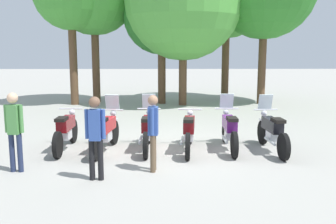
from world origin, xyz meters
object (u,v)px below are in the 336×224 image
person_2 (95,132)px  motorcycle_2 (148,130)px  motorcycle_4 (229,129)px  person_0 (153,128)px  person_1 (14,126)px  tree_3 (183,1)px  tree_2 (162,16)px  motorcycle_0 (66,130)px  motorcycle_5 (272,131)px  motorcycle_1 (106,131)px  motorcycle_3 (189,131)px

person_2 → motorcycle_2: bearing=-19.1°
motorcycle_4 → person_0: bearing=133.9°
person_1 → tree_3: size_ratio=0.23×
person_2 → tree_2: bearing=-3.9°
motorcycle_0 → motorcycle_5: size_ratio=1.00×
motorcycle_1 → person_0: (1.22, -1.59, 0.41)m
person_0 → motorcycle_3: bearing=66.8°
motorcycle_4 → person_0: 2.61m
motorcycle_2 → motorcycle_3: 1.05m
person_1 → tree_3: bearing=-16.7°
motorcycle_5 → tree_3: tree_3 is taller
person_0 → person_1: 2.86m
person_2 → tree_2: (1.24, 10.63, 3.05)m
tree_3 → person_0: bearing=-96.6°
motorcycle_5 → person_0: bearing=114.7°
motorcycle_5 → tree_3: (-1.83, 8.02, 4.11)m
motorcycle_1 → motorcycle_5: (4.15, -0.04, 0.00)m
person_2 → motorcycle_5: bearing=-59.8°
motorcycle_0 → motorcycle_2: (2.08, -0.04, 0.01)m
motorcycle_0 → motorcycle_5: bearing=-92.4°
motorcycle_1 → motorcycle_4: same height
motorcycle_2 → motorcycle_3: bearing=-95.6°
motorcycle_0 → motorcycle_4: size_ratio=1.00×
motorcycle_3 → person_2: 2.94m
motorcycle_2 → tree_2: 9.07m
person_1 → person_0: bearing=-84.0°
motorcycle_1 → motorcycle_4: bearing=-79.3°
tree_2 → tree_3: tree_3 is taller
person_0 → motorcycle_1: bearing=132.3°
tree_3 → motorcycle_3: bearing=-91.8°
person_1 → tree_2: tree_2 is taller
motorcycle_2 → person_0: bearing=-172.6°
motorcycle_2 → person_2: (-0.91, -2.28, 0.44)m
motorcycle_2 → motorcycle_3: (1.04, -0.13, -0.01)m
motorcycle_5 → tree_2: tree_2 is taller
motorcycle_4 → motorcycle_5: size_ratio=1.00×
motorcycle_0 → person_2: 2.63m
motorcycle_0 → person_2: size_ratio=1.33×
motorcycle_1 → tree_3: 9.27m
motorcycle_3 → tree_3: tree_3 is taller
motorcycle_3 → tree_2: bearing=10.7°
person_0 → person_1: bearing=-174.9°
motorcycle_0 → person_2: bearing=-153.1°
motorcycle_0 → motorcycle_4: 4.16m
motorcycle_4 → person_0: (-1.89, -1.74, 0.41)m
motorcycle_4 → motorcycle_5: 1.05m
motorcycle_0 → tree_2: 9.35m
motorcycle_3 → person_0: 1.87m
person_0 → tree_3: 10.32m
motorcycle_2 → motorcycle_5: size_ratio=1.00×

